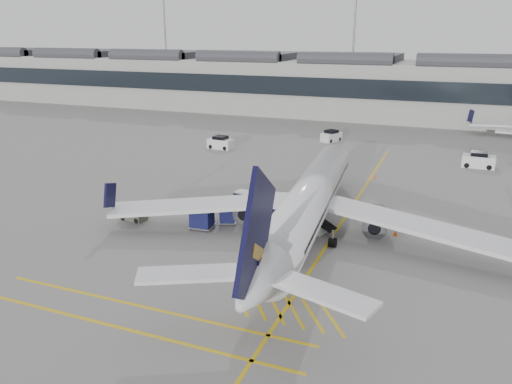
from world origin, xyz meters
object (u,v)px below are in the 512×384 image
at_px(airliner_main, 308,203).
at_px(belt_loader, 303,222).
at_px(baggage_cart_a, 243,199).
at_px(pushback_tug, 134,214).
at_px(ramp_agent_b, 259,210).
at_px(ramp_agent_a, 274,201).

xyz_separation_m(airliner_main, belt_loader, (-0.83, 1.55, -2.35)).
bearing_deg(airliner_main, baggage_cart_a, 145.18).
height_order(airliner_main, belt_loader, airliner_main).
relative_size(airliner_main, pushback_tug, 15.92).
height_order(belt_loader, ramp_agent_b, belt_loader).
relative_size(belt_loader, ramp_agent_a, 2.67).
bearing_deg(airliner_main, ramp_agent_a, 129.49).
xyz_separation_m(airliner_main, ramp_agent_b, (-5.17, 1.82, -1.95)).
distance_m(baggage_cart_a, ramp_agent_b, 3.77).
bearing_deg(ramp_agent_b, airliner_main, 140.35).
height_order(belt_loader, pushback_tug, belt_loader).
bearing_deg(ramp_agent_b, baggage_cart_a, -64.83).
bearing_deg(pushback_tug, airliner_main, 15.29).
bearing_deg(belt_loader, airliner_main, -45.16).
distance_m(baggage_cart_a, ramp_agent_a, 3.08).
height_order(airliner_main, baggage_cart_a, airliner_main).
relative_size(ramp_agent_b, pushback_tug, 0.85).
xyz_separation_m(ramp_agent_a, pushback_tug, (-11.10, -7.17, -0.43)).
height_order(ramp_agent_b, pushback_tug, ramp_agent_b).
relative_size(ramp_agent_a, pushback_tug, 0.83).
bearing_deg(airliner_main, ramp_agent_b, 155.40).
relative_size(baggage_cart_a, pushback_tug, 0.77).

